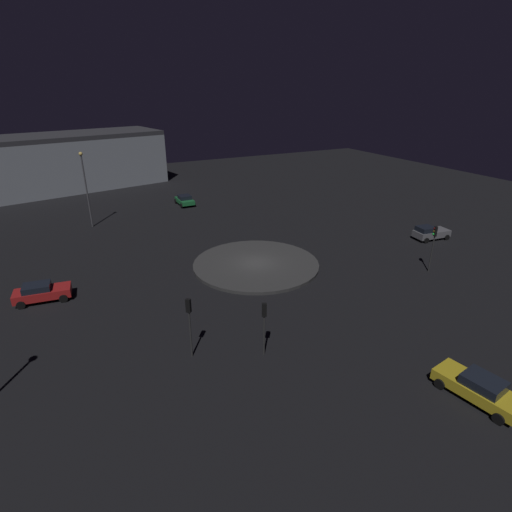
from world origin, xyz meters
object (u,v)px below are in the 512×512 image
Objects in this scene: traffic_light_northwest at (189,316)px; car_green at (185,200)px; car_yellow at (479,388)px; car_red at (41,292)px; traffic_light_northwest_near at (264,318)px; streetlamp_northeast at (85,183)px; store_building at (51,163)px; car_grey at (430,233)px; traffic_light_southwest at (434,240)px.

car_green is at bearing 26.12° from traffic_light_northwest.
car_yellow is 31.81m from car_red.
car_yellow is 12.70m from traffic_light_northwest_near.
car_yellow is at bearing -159.57° from streetlamp_northeast.
store_building reaches higher than car_yellow.
traffic_light_northwest_near is (9.04, 8.70, 1.95)m from car_yellow.
car_grey reaches higher than car_red.
car_yellow is 0.13× the size of store_building.
streetlamp_northeast is (28.29, 26.60, 2.29)m from traffic_light_southwest.
store_building is at bearing 7.09° from car_yellow.
car_red is 19.48m from streetlamp_northeast.
car_grey is 39.81m from car_red.
traffic_light_southwest is at bearing -49.12° from car_yellow.
car_grey is 1.00× the size of traffic_light_northwest.
car_green is at bearing 55.57° from car_red.
car_red is 34.21m from traffic_light_southwest.
car_yellow is at bearing -111.10° from traffic_light_northwest_near.
car_grey is 0.46× the size of streetlamp_northeast.
traffic_light_northwest_near is at bearing -42.30° from car_red.
traffic_light_southwest reaches higher than car_yellow.
traffic_light_northwest_near reaches higher than car_red.
car_grey is 0.95× the size of traffic_light_southwest.
streetlamp_northeast is (-4.17, 13.26, 4.69)m from car_green.
car_yellow is 0.53× the size of streetlamp_northeast.
traffic_light_northwest is at bearing 37.05° from traffic_light_southwest.
traffic_light_southwest is at bearing -132.46° from car_grey.
car_yellow is 1.14× the size of traffic_light_northwest.
car_grey is at bearing -123.41° from streetlamp_northeast.
traffic_light_southwest is (13.21, -11.14, 2.39)m from car_yellow.
car_green is 1.01× the size of traffic_light_northwest_near.
car_green is 0.91× the size of car_grey.
traffic_light_southwest is 38.90m from streetlamp_northeast.
traffic_light_northwest_near is at bearing -71.45° from traffic_light_northwest.
traffic_light_southwest is 1.06× the size of traffic_light_northwest.
car_grey is 28.84m from traffic_light_northwest_near.
traffic_light_northwest is at bearing -49.52° from car_red.
car_red is (23.55, 21.39, 0.02)m from car_yellow.
traffic_light_southwest reaches higher than traffic_light_northwest_near.
traffic_light_southwest is (-6.10, 7.05, 2.36)m from car_grey.
store_building reaches higher than traffic_light_northwest.
car_red is 0.49× the size of streetlamp_northeast.
car_grey is at bearing 37.05° from car_green.
car_grey is 32.29m from traffic_light_northwest.
car_green is 35.18m from traffic_light_southwest.
store_building is at bearing 7.63° from streetlamp_northeast.
store_building reaches higher than car_grey.
car_grey is (19.31, -18.19, 0.03)m from car_yellow.
traffic_light_southwest is at bearing -11.12° from car_red.
traffic_light_northwest_near is 55.99m from store_building.
store_building is (64.14, 18.49, 3.67)m from car_yellow.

